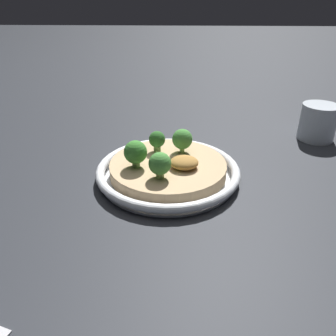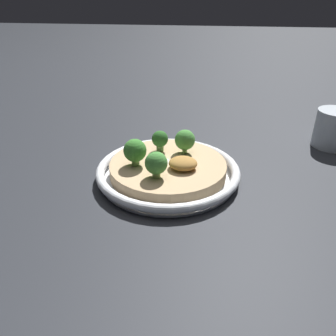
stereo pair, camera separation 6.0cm
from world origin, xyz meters
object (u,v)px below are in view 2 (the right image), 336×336
at_px(risotto_bowl, 168,170).
at_px(broccoli_front_right, 160,140).
at_px(broccoli_front_left, 185,140).
at_px(broccoli_right, 135,151).
at_px(drinking_glass, 334,129).
at_px(broccoli_back_right, 156,164).

xyz_separation_m(risotto_bowl, broccoli_front_right, (0.02, -0.05, 0.04)).
height_order(broccoli_front_left, broccoli_right, broccoli_right).
xyz_separation_m(broccoli_front_right, drinking_glass, (-0.36, -0.15, -0.01)).
xyz_separation_m(risotto_bowl, drinking_glass, (-0.34, -0.20, 0.03)).
bearing_deg(broccoli_front_left, broccoli_right, 37.77).
bearing_deg(broccoli_front_right, drinking_glass, -157.46).
bearing_deg(broccoli_right, drinking_glass, -151.43).
xyz_separation_m(broccoli_right, drinking_glass, (-0.40, -0.22, -0.02)).
height_order(broccoli_front_right, drinking_glass, drinking_glass).
distance_m(risotto_bowl, broccoli_back_right, 0.07).
height_order(risotto_bowl, drinking_glass, drinking_glass).
bearing_deg(broccoli_right, broccoli_back_right, 140.42).
distance_m(broccoli_front_left, broccoli_right, 0.10).
height_order(broccoli_front_right, broccoli_back_right, broccoli_back_right).
bearing_deg(drinking_glass, broccoli_front_left, 25.85).
bearing_deg(broccoli_front_left, drinking_glass, -154.15).
xyz_separation_m(broccoli_front_right, broccoli_back_right, (-0.01, 0.10, 0.00)).
relative_size(risotto_bowl, drinking_glass, 3.21).
xyz_separation_m(broccoli_front_left, broccoli_front_right, (0.05, -0.00, -0.00)).
distance_m(broccoli_front_left, broccoli_back_right, 0.11).
xyz_separation_m(broccoli_back_right, drinking_glass, (-0.35, -0.25, -0.02)).
relative_size(broccoli_front_left, broccoli_back_right, 1.02).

